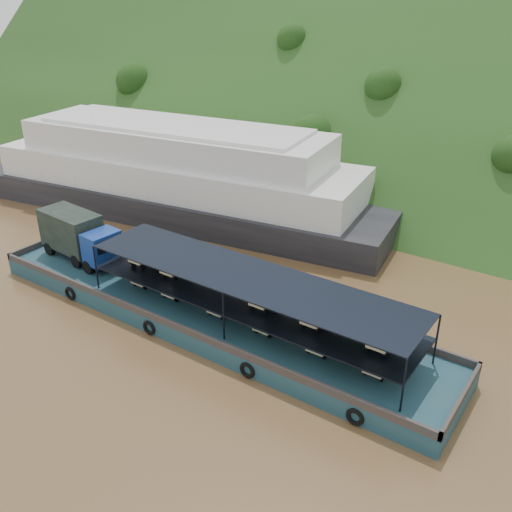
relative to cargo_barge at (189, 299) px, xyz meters
The scene contains 4 objects.
ground 4.85m from the cargo_barge, 24.76° to the left, with size 160.00×160.00×0.00m, color brown.
hillside 38.23m from the cargo_barge, 83.59° to the left, with size 140.00×28.00×28.00m, color #1F3D16.
cargo_barge is the anchor object (origin of this frame).
passenger_ferry 20.47m from the cargo_barge, 133.75° to the left, with size 45.11×17.63×8.90m.
Camera 1 is at (19.24, -27.62, 21.42)m, focal length 40.00 mm.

